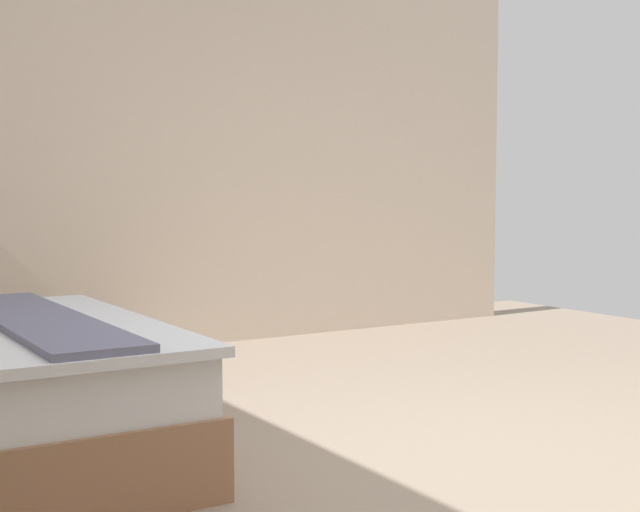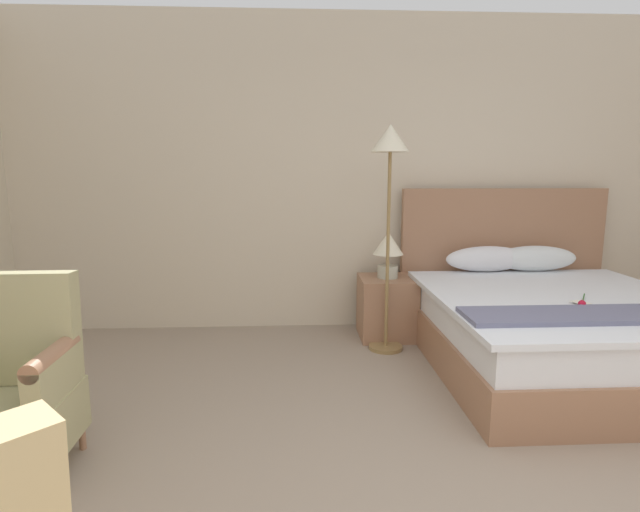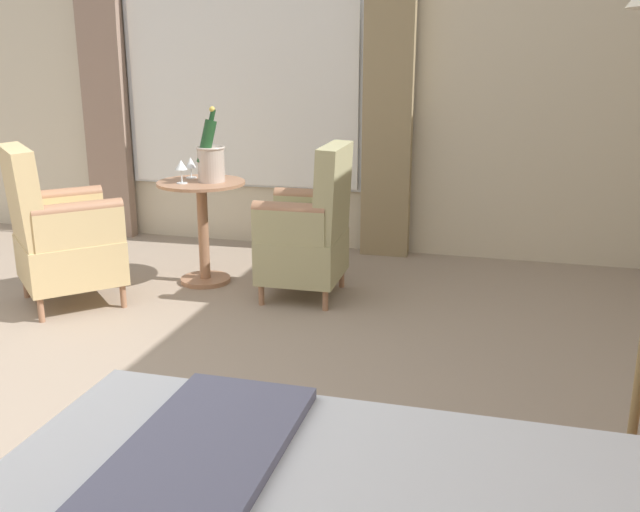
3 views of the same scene
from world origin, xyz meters
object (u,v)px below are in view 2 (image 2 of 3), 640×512
bedside_lamp (388,249)px  floor_lamp_brass (390,168)px  nightstand (387,307)px  armchair_by_window (15,388)px  bed (552,323)px

bedside_lamp → floor_lamp_brass: size_ratio=0.22×
nightstand → armchair_by_window: bearing=-139.0°
nightstand → floor_lamp_brass: bearing=-101.2°
bed → floor_lamp_brass: size_ratio=1.17×
nightstand → bedside_lamp: 0.52m
bedside_lamp → armchair_by_window: 2.90m
bedside_lamp → nightstand: bearing=0.0°
nightstand → floor_lamp_brass: (-0.06, -0.32, 1.21)m
bedside_lamp → floor_lamp_brass: (-0.06, -0.32, 0.69)m
bedside_lamp → armchair_by_window: size_ratio=0.42×
bed → armchair_by_window: bearing=-160.5°
bed → bedside_lamp: size_ratio=5.26×
bed → bedside_lamp: 1.41m
bed → nightstand: (-1.12, 0.72, -0.06)m
bed → nightstand: size_ratio=3.95×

